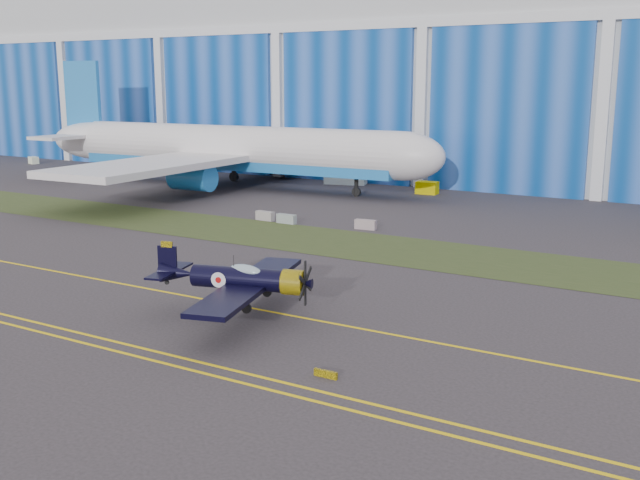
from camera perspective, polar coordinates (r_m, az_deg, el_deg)
The scene contains 13 objects.
ground at distance 57.01m, azimuth -12.62°, elevation -1.88°, with size 260.00×260.00×0.00m, color #3A3437.
grass_median at distance 67.56m, azimuth -4.46°, elevation 0.54°, with size 260.00×10.00×0.02m, color #475128.
hangar at distance 118.16m, azimuth 12.23°, elevation 12.47°, with size 220.00×45.70×30.00m.
taxiway_centreline at distance 53.63m, azimuth -16.28°, elevation -2.94°, with size 200.00×0.20×0.02m, color yellow.
guard_board_right at distance 34.99m, azimuth 0.44°, elevation -10.17°, with size 1.20×0.15×0.35m, color yellow.
warbird at distance 42.89m, azimuth -6.20°, elevation -2.92°, with size 13.44×14.96×3.75m.
jetliner at distance 97.40m, azimuth -6.78°, elevation 10.61°, with size 66.68×57.39×22.41m.
shipping_container at distance 99.93m, azimuth 1.96°, elevation 4.95°, with size 5.46×2.18×2.36m, color silver.
tug at distance 92.01m, azimuth 8.16°, elevation 3.96°, with size 2.57×1.61×1.50m, color #DFCB00.
cart at distance 133.88m, azimuth -20.99°, elevation 5.69°, with size 1.93×1.16×1.16m, color #E9F8CC.
barrier_a at distance 73.75m, azimuth -4.21°, elevation 1.85°, with size 2.00×0.60×0.90m, color #9D9392.
barrier_b at distance 71.96m, azimuth -2.57°, elevation 1.61°, with size 2.00×0.60×0.90m, color gray.
barrier_c at distance 69.18m, azimuth 3.49°, elevation 1.18°, with size 2.00×0.60×0.90m, color gray.
Camera 1 is at (38.43, -39.94, 13.36)m, focal length 42.00 mm.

